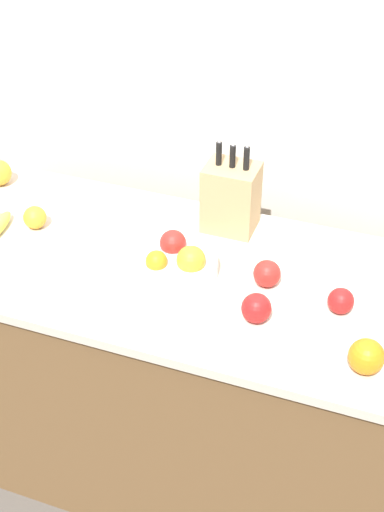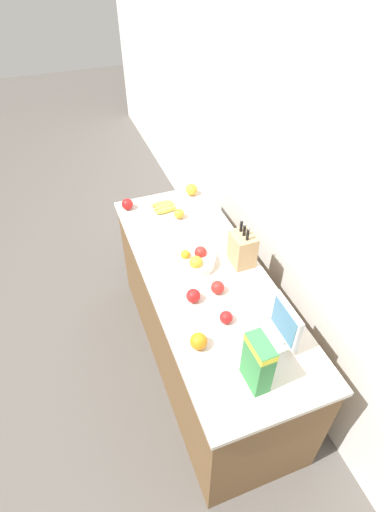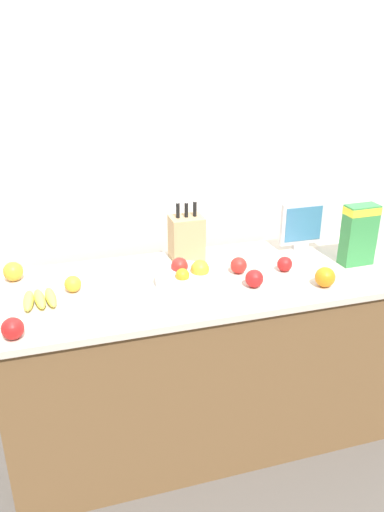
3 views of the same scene
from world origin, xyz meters
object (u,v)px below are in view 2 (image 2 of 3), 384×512
at_px(apple_rightmost, 193,296).
at_px(small_monitor, 286,322).
at_px(fruit_bowl, 194,260).
at_px(orange_front_right, 199,341).
at_px(apple_front, 218,287).
at_px(apple_by_knife_block, 127,204).
at_px(knife_block, 242,249).
at_px(apple_near_bananas, 226,317).
at_px(cereal_box, 258,361).
at_px(orange_front_left, 179,214).
at_px(banana_bunch, 164,207).
at_px(orange_front_center, 192,190).

bearing_deg(apple_rightmost, small_monitor, 39.77).
bearing_deg(fruit_bowl, orange_front_right, -18.67).
bearing_deg(apple_front, apple_by_knife_block, -163.77).
bearing_deg(knife_block, fruit_bowl, -106.24).
xyz_separation_m(apple_near_bananas, orange_front_right, (0.10, -0.19, 0.01)).
xyz_separation_m(knife_block, cereal_box, (0.76, -0.30, 0.05)).
bearing_deg(orange_front_left, banana_bunch, -153.94).
bearing_deg(cereal_box, fruit_bowl, 177.22).
xyz_separation_m(apple_rightmost, orange_front_left, (-0.76, 0.18, -0.00)).
height_order(apple_by_knife_block, orange_front_right, orange_front_right).
distance_m(apple_by_knife_block, apple_rightmost, 1.00).
xyz_separation_m(banana_bunch, orange_front_right, (1.19, -0.19, 0.02)).
bearing_deg(apple_rightmost, orange_front_left, 166.75).
relative_size(cereal_box, apple_front, 3.81).
height_order(apple_near_bananas, orange_front_left, orange_front_left).
bearing_deg(orange_front_center, small_monitor, -1.28).
bearing_deg(apple_front, orange_front_left, 177.93).
relative_size(fruit_bowl, orange_front_left, 3.67).
distance_m(apple_rightmost, orange_front_right, 0.31).
bearing_deg(orange_front_center, apple_near_bananas, -11.93).
distance_m(small_monitor, fruit_bowl, 0.72).
bearing_deg(small_monitor, apple_near_bananas, -131.94).
height_order(apple_by_knife_block, orange_front_center, orange_front_center).
bearing_deg(knife_block, orange_front_right, -43.85).
relative_size(fruit_bowl, apple_by_knife_block, 3.22).
bearing_deg(cereal_box, orange_front_right, -148.47).
xyz_separation_m(orange_front_right, orange_front_center, (-1.30, 0.45, -0.00)).
bearing_deg(orange_front_center, cereal_box, -9.85).
bearing_deg(orange_front_right, apple_by_knife_block, -177.78).
height_order(fruit_bowl, orange_front_right, fruit_bowl).
bearing_deg(orange_front_right, orange_front_left, 166.05).
height_order(apple_near_bananas, orange_front_right, orange_front_right).
bearing_deg(cereal_box, apple_front, 172.54).
relative_size(fruit_bowl, apple_near_bananas, 3.73).
xyz_separation_m(cereal_box, banana_bunch, (-1.46, 0.02, -0.14)).
bearing_deg(orange_front_right, small_monitor, 76.01).
relative_size(banana_bunch, orange_front_center, 1.99).
xyz_separation_m(fruit_bowl, apple_rightmost, (0.28, -0.11, 0.00)).
bearing_deg(banana_bunch, cereal_box, -0.74).
bearing_deg(fruit_bowl, apple_rightmost, -21.73).
relative_size(apple_front, orange_front_left, 1.07).
height_order(knife_block, banana_bunch, knife_block).
bearing_deg(apple_near_bananas, orange_front_right, -63.44).
height_order(small_monitor, fruit_bowl, small_monitor).
bearing_deg(apple_rightmost, orange_front_center, 160.06).
bearing_deg(cereal_box, orange_front_left, 174.70).
relative_size(small_monitor, cereal_box, 0.84).
bearing_deg(orange_front_center, orange_front_left, -37.08).
relative_size(apple_front, orange_front_center, 0.88).
height_order(apple_front, orange_front_left, apple_front).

